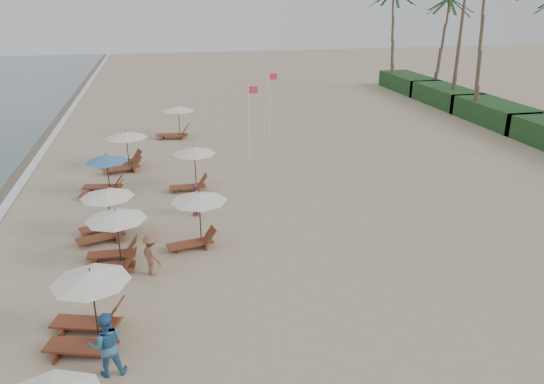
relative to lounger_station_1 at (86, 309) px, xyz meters
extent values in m
plane|color=tan|center=(6.11, -0.20, -1.10)|extent=(160.00, 160.00, 0.00)
cube|color=#193D1C|center=(28.11, 21.80, -0.30)|extent=(3.20, 8.00, 1.60)
cube|color=#193D1C|center=(28.11, 29.30, -0.30)|extent=(3.20, 8.00, 1.60)
cube|color=#193D1C|center=(28.11, 36.80, -0.30)|extent=(3.20, 8.00, 1.60)
cylinder|color=brown|center=(27.21, 23.00, 4.20)|extent=(0.36, 0.36, 10.60)
cylinder|color=brown|center=(28.11, 28.20, 4.60)|extent=(0.36, 0.36, 11.40)
cylinder|color=brown|center=(29.01, 33.40, 3.40)|extent=(0.36, 0.36, 9.00)
cylinder|color=brown|center=(27.21, 38.60, 3.80)|extent=(0.36, 0.36, 9.80)
cylinder|color=black|center=(0.26, 0.00, 0.02)|extent=(0.05, 0.05, 2.25)
cone|color=white|center=(0.26, 0.00, 1.05)|extent=(2.23, 2.23, 0.35)
cylinder|color=black|center=(0.67, 4.54, -0.03)|extent=(0.05, 0.05, 2.14)
cone|color=white|center=(0.67, 4.54, 0.94)|extent=(2.24, 2.24, 0.35)
cylinder|color=black|center=(0.15, 7.20, -0.08)|extent=(0.05, 0.05, 2.05)
cone|color=white|center=(0.15, 7.20, 0.84)|extent=(2.20, 2.20, 0.35)
cylinder|color=black|center=(-0.26, 12.19, -0.09)|extent=(0.05, 0.05, 2.04)
cone|color=#3C74B3|center=(-0.26, 12.19, 0.83)|extent=(2.10, 2.10, 0.35)
cylinder|color=black|center=(0.53, 16.26, -0.03)|extent=(0.05, 0.05, 2.15)
cone|color=white|center=(0.53, 16.26, 0.95)|extent=(2.40, 2.40, 0.35)
cylinder|color=black|center=(3.76, 5.67, -0.03)|extent=(0.05, 0.05, 2.15)
cone|color=white|center=(3.76, 5.67, 0.95)|extent=(2.24, 2.24, 0.35)
cylinder|color=black|center=(4.08, 12.24, -0.03)|extent=(0.05, 0.05, 2.15)
cone|color=white|center=(4.08, 12.24, 0.95)|extent=(2.24, 2.24, 0.35)
cylinder|color=black|center=(3.77, 22.93, -0.03)|extent=(0.05, 0.05, 2.15)
cone|color=white|center=(3.77, 22.93, 0.95)|extent=(2.24, 2.24, 0.35)
imported|color=teal|center=(0.68, -1.53, -0.18)|extent=(0.94, 0.76, 1.85)
imported|color=#8E5848|center=(1.83, 3.61, -0.31)|extent=(1.03, 1.18, 1.58)
imported|color=#BC4B6D|center=(3.82, 8.71, -0.34)|extent=(0.45, 0.92, 1.52)
cylinder|color=silver|center=(7.58, 16.11, 1.26)|extent=(0.08, 0.08, 4.74)
cube|color=#DE294D|center=(7.86, 16.11, 3.23)|extent=(0.55, 0.02, 0.40)
cylinder|color=silver|center=(9.86, 21.09, 1.25)|extent=(0.08, 0.08, 4.70)
cube|color=#DE294D|center=(10.14, 21.09, 3.20)|extent=(0.55, 0.02, 0.40)
camera|label=1|loc=(2.52, -13.51, 8.46)|focal=34.30mm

